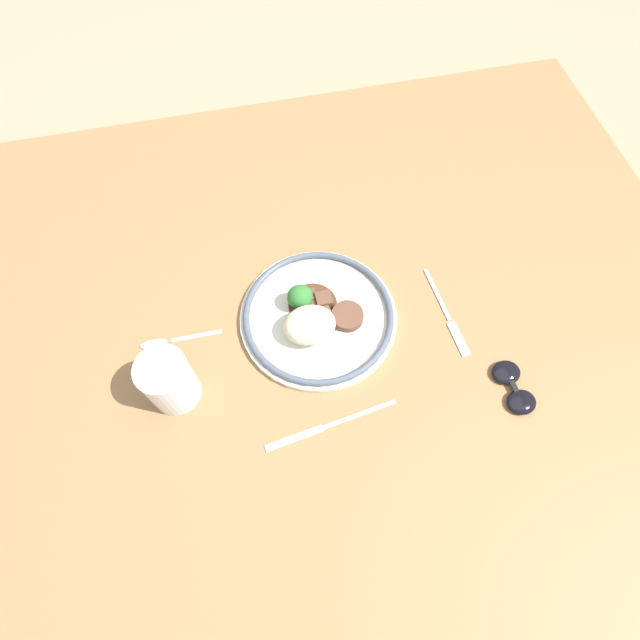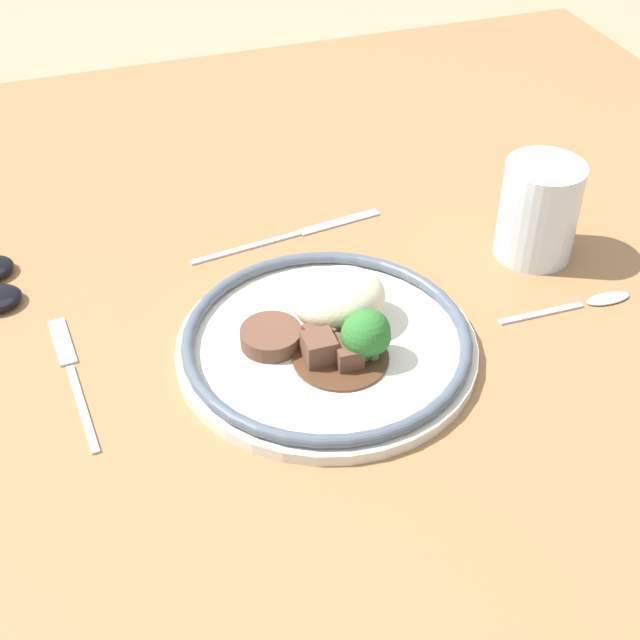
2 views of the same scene
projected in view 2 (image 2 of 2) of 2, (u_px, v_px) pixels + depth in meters
name	position (u px, v px, depth m)	size (l,w,h in m)	color
ground_plane	(275.00, 346.00, 0.89)	(8.00, 8.00, 0.00)	#998466
dining_table	(274.00, 334.00, 0.88)	(1.41, 1.29, 0.03)	olive
plate	(331.00, 336.00, 0.83)	(0.28, 0.28, 0.07)	silver
juice_glass	(538.00, 215.00, 0.93)	(0.08, 0.08, 0.11)	#F4AD19
fork	(70.00, 368.00, 0.82)	(0.03, 0.19, 0.00)	#B7B7BC
knife	(295.00, 234.00, 0.99)	(0.23, 0.04, 0.00)	#B7B7BC
spoon	(592.00, 302.00, 0.89)	(0.15, 0.02, 0.01)	#B7B7BC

